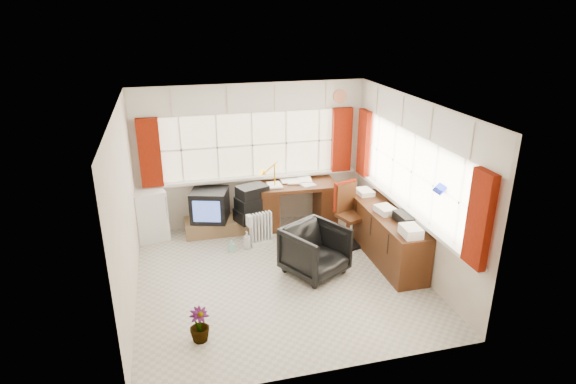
% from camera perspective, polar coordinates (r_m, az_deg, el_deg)
% --- Properties ---
extents(ground, '(4.00, 4.00, 0.00)m').
position_cam_1_polar(ground, '(7.10, -1.00, -10.05)').
color(ground, beige).
rests_on(ground, ground).
extents(room_walls, '(4.00, 4.00, 4.00)m').
position_cam_1_polar(room_walls, '(6.45, -1.08, 1.41)').
color(room_walls, beige).
rests_on(room_walls, ground).
extents(window_back, '(3.70, 0.12, 3.60)m').
position_cam_1_polar(window_back, '(8.43, -4.12, 2.20)').
color(window_back, '#FFEFC9').
rests_on(window_back, room_walls).
extents(window_right, '(0.12, 3.70, 3.60)m').
position_cam_1_polar(window_right, '(7.31, 13.94, -1.44)').
color(window_right, '#FFEFC9').
rests_on(window_right, room_walls).
extents(curtains, '(3.83, 3.83, 1.15)m').
position_cam_1_polar(curtains, '(7.55, 4.14, 3.99)').
color(curtains, maroon).
rests_on(curtains, room_walls).
extents(overhead_cabinets, '(3.98, 3.98, 0.48)m').
position_cam_1_polar(overhead_cabinets, '(7.42, 4.58, 10.01)').
color(overhead_cabinets, silver).
rests_on(overhead_cabinets, room_walls).
extents(desk, '(1.39, 0.74, 0.82)m').
position_cam_1_polar(desk, '(8.52, 1.08, -1.18)').
color(desk, '#4F2712').
rests_on(desk, ground).
extents(desk_lamp, '(0.17, 0.15, 0.45)m').
position_cam_1_polar(desk_lamp, '(8.13, -1.61, 2.69)').
color(desk_lamp, '#FFAF0A').
rests_on(desk_lamp, desk).
extents(task_chair, '(0.55, 0.57, 1.04)m').
position_cam_1_polar(task_chair, '(7.92, 7.13, -2.25)').
color(task_chair, black).
rests_on(task_chair, ground).
extents(office_chair, '(1.08, 1.09, 0.73)m').
position_cam_1_polar(office_chair, '(7.04, 3.23, -6.95)').
color(office_chair, black).
rests_on(office_chair, ground).
extents(radiator, '(0.40, 0.23, 0.56)m').
position_cam_1_polar(radiator, '(7.90, -3.23, -4.74)').
color(radiator, white).
rests_on(radiator, ground).
extents(credenza, '(0.50, 2.00, 0.85)m').
position_cam_1_polar(credenza, '(7.61, 11.44, -4.92)').
color(credenza, '#4F2712').
rests_on(credenza, ground).
extents(file_tray, '(0.32, 0.40, 0.13)m').
position_cam_1_polar(file_tray, '(7.18, 14.04, -3.00)').
color(file_tray, black).
rests_on(file_tray, credenza).
extents(tv_bench, '(1.40, 0.50, 0.25)m').
position_cam_1_polar(tv_bench, '(8.46, -7.37, -3.85)').
color(tv_bench, '#8A6445').
rests_on(tv_bench, ground).
extents(crt_tv, '(0.73, 0.69, 0.54)m').
position_cam_1_polar(crt_tv, '(8.28, -9.25, -1.55)').
color(crt_tv, black).
rests_on(crt_tv, tv_bench).
extents(hifi_stack, '(0.68, 0.56, 0.62)m').
position_cam_1_polar(hifi_stack, '(8.19, -4.21, -1.44)').
color(hifi_stack, black).
rests_on(hifi_stack, tv_bench).
extents(mini_fridge, '(0.61, 0.61, 0.86)m').
position_cam_1_polar(mini_fridge, '(8.37, -16.05, -2.51)').
color(mini_fridge, white).
rests_on(mini_fridge, ground).
extents(spray_bottle_a, '(0.13, 0.14, 0.30)m').
position_cam_1_polar(spray_bottle_a, '(7.83, -4.90, -5.69)').
color(spray_bottle_a, silver).
rests_on(spray_bottle_a, ground).
extents(spray_bottle_b, '(0.11, 0.11, 0.19)m').
position_cam_1_polar(spray_bottle_b, '(7.79, -6.70, -6.35)').
color(spray_bottle_b, '#8ED3C3').
rests_on(spray_bottle_b, ground).
extents(flower_vase, '(0.31, 0.31, 0.42)m').
position_cam_1_polar(flower_vase, '(5.90, -10.45, -15.26)').
color(flower_vase, black).
rests_on(flower_vase, ground).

